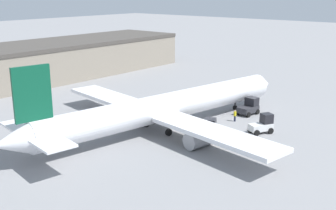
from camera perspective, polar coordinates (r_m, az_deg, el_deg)
The scene contains 6 objects.
ground_plane at distance 56.17m, azimuth -0.00°, elevation -3.15°, with size 400.00×400.00×0.00m, color gray.
airplane at distance 54.67m, azimuth -0.81°, elevation -0.46°, with size 44.52×37.92×10.53m.
ground_crew_worker at distance 59.53m, azimuth 9.06°, elevation -1.39°, with size 0.36×0.36×1.64m.
baggage_tug at distance 63.26m, azimuth 10.95°, elevation -0.24°, with size 3.40×2.47×2.45m.
belt_loader_truck at distance 52.15m, azimuth 5.57°, elevation -3.41°, with size 3.68×2.88×2.39m.
pushback_tug at distance 55.35m, azimuth 12.69°, elevation -2.60°, with size 3.34×2.84×2.51m.
Camera 1 is at (-40.86, -34.14, 17.87)m, focal length 45.00 mm.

